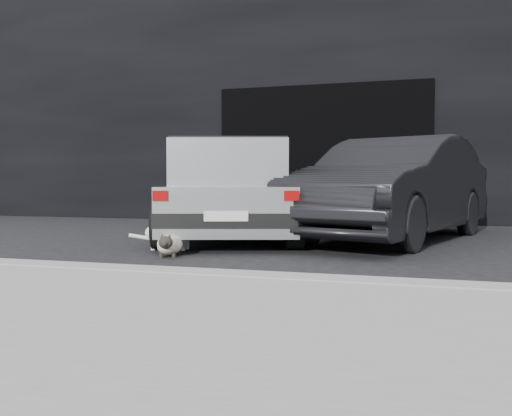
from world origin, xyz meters
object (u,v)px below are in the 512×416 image
(silver_hatchback, at_px, (232,187))
(second_car, at_px, (394,188))
(cat_white, at_px, (174,232))
(cat_siamese, at_px, (169,245))

(silver_hatchback, distance_m, second_car, 2.14)
(silver_hatchback, height_order, second_car, second_car)
(second_car, relative_size, cat_white, 4.69)
(second_car, xyz_separation_m, cat_white, (-2.32, -1.79, -0.48))
(second_car, height_order, cat_siamese, second_car)
(cat_white, bearing_deg, cat_siamese, 14.52)
(silver_hatchback, xyz_separation_m, cat_white, (-0.24, -1.31, -0.50))
(cat_siamese, height_order, cat_white, cat_white)
(cat_siamese, bearing_deg, second_car, -149.20)
(second_car, height_order, cat_white, second_car)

